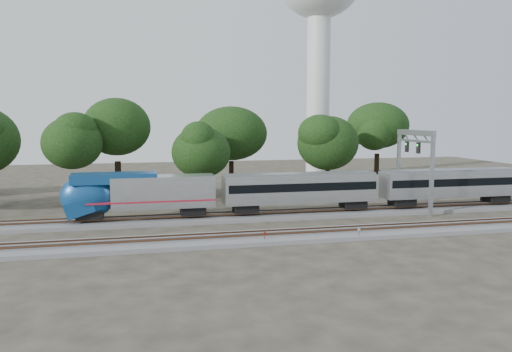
{
  "coord_description": "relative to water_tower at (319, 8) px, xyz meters",
  "views": [
    {
      "loc": [
        -7.27,
        -47.72,
        11.18
      ],
      "look_at": [
        4.59,
        5.0,
        4.85
      ],
      "focal_mm": 35.0,
      "sensor_mm": 36.0,
      "label": 1
    }
  ],
  "objects": [
    {
      "name": "tree_5",
      "position": [
        -19.56,
        -17.05,
        -22.4
      ],
      "size": [
        9.01,
        9.01,
        12.7
      ],
      "color": "black",
      "rests_on": "ground"
    },
    {
      "name": "tree_6",
      "position": [
        -6.03,
        -21.4,
        -23.76
      ],
      "size": [
        7.63,
        7.63,
        10.76
      ],
      "color": "black",
      "rests_on": "ground"
    },
    {
      "name": "switch_stand_red",
      "position": [
        -21.89,
        -47.65,
        -30.55
      ],
      "size": [
        0.34,
        0.12,
        1.09
      ],
      "rotation": [
        0.0,
        0.0,
        0.26
      ],
      "color": "#512D19",
      "rests_on": "ground"
    },
    {
      "name": "tree_3",
      "position": [
        -35.65,
        -20.98,
        -21.29
      ],
      "size": [
        10.13,
        10.13,
        14.29
      ],
      "color": "black",
      "rests_on": "ground"
    },
    {
      "name": "tree_2",
      "position": [
        -40.79,
        -24.93,
        -23.19
      ],
      "size": [
        8.21,
        8.21,
        11.57
      ],
      "color": "black",
      "rests_on": "ground"
    },
    {
      "name": "tree_4",
      "position": [
        -24.86,
        -24.55,
        -24.59
      ],
      "size": [
        6.79,
        6.79,
        9.58
      ],
      "color": "black",
      "rests_on": "ground"
    },
    {
      "name": "tree_7",
      "position": [
        4.85,
        -15.1,
        -21.34
      ],
      "size": [
        10.08,
        10.08,
        14.21
      ],
      "color": "black",
      "rests_on": "ground"
    },
    {
      "name": "switch_stand_white",
      "position": [
        -13.0,
        -47.95,
        -30.57
      ],
      "size": [
        0.33,
        0.14,
        1.06
      ],
      "rotation": [
        0.0,
        0.0,
        0.35
      ],
      "color": "#512D19",
      "rests_on": "ground"
    },
    {
      "name": "signal_gantry",
      "position": [
        -0.68,
        -36.11,
        -24.16
      ],
      "size": [
        0.68,
        8.0,
        9.73
      ],
      "color": "gray",
      "rests_on": "ground"
    },
    {
      "name": "ground",
      "position": [
        -24.9,
        -42.11,
        -31.25
      ],
      "size": [
        160.0,
        160.0,
        0.0
      ],
      "primitive_type": "plane",
      "color": "#383328",
      "rests_on": "ground"
    },
    {
      "name": "water_tower",
      "position": [
        0.0,
        0.0,
        0.0
      ],
      "size": [
        15.24,
        15.24,
        42.18
      ],
      "color": "silver",
      "rests_on": "ground"
    },
    {
      "name": "track_near",
      "position": [
        -24.9,
        -46.11,
        -31.04
      ],
      "size": [
        160.0,
        5.0,
        0.73
      ],
      "color": "slate",
      "rests_on": "ground"
    },
    {
      "name": "track_far",
      "position": [
        -24.9,
        -36.11,
        -31.04
      ],
      "size": [
        160.0,
        5.0,
        0.73
      ],
      "color": "slate",
      "rests_on": "ground"
    },
    {
      "name": "switch_lever",
      "position": [
        -18.14,
        -47.56,
        -31.1
      ],
      "size": [
        0.54,
        0.38,
        0.3
      ],
      "primitive_type": "cube",
      "rotation": [
        0.0,
        0.0,
        -0.17
      ],
      "color": "#512D19",
      "rests_on": "ground"
    }
  ]
}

